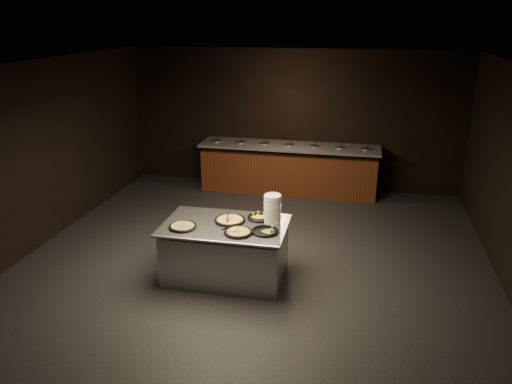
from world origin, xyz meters
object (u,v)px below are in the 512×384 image
plate_stack (272,209)px  pan_veggie_whole (183,226)px  pan_cheese_whole (230,220)px  serving_counter (226,252)px

plate_stack → pan_veggie_whole: plate_stack is taller
plate_stack → pan_veggie_whole: size_ratio=1.04×
plate_stack → pan_cheese_whole: 0.62m
serving_counter → plate_stack: plate_stack is taller
plate_stack → pan_cheese_whole: bearing=-169.8°
plate_stack → pan_veggie_whole: bearing=-158.2°
serving_counter → plate_stack: size_ratio=4.36×
pan_veggie_whole → serving_counter: bearing=24.5°
serving_counter → pan_cheese_whole: bearing=70.8°
serving_counter → pan_veggie_whole: 0.73m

